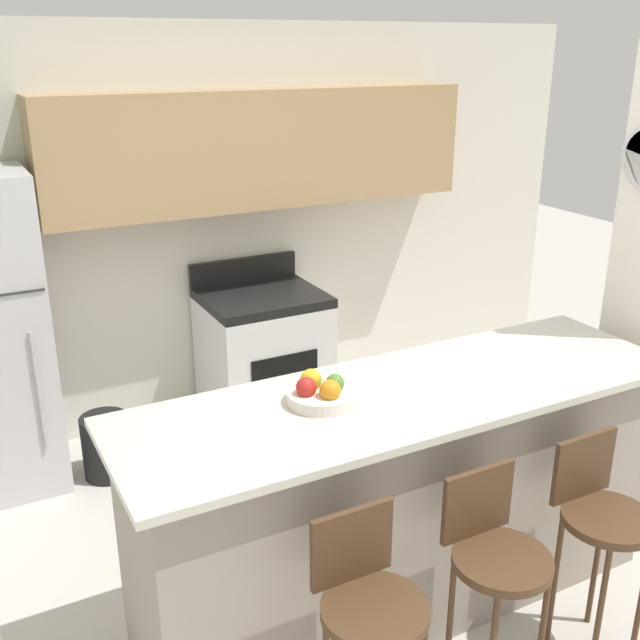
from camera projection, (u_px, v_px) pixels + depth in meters
ground_plane at (399, 598)px, 3.46m from camera, size 14.00×14.00×0.00m
wall_back at (234, 195)px, 4.80m from camera, size 5.60×0.38×2.55m
counter_bar at (403, 499)px, 3.28m from camera, size 2.48×0.75×1.07m
stove_range at (264, 358)px, 4.94m from camera, size 0.75×0.66×1.07m
bar_stool_left at (369, 608)px, 2.51m from camera, size 0.37×0.37×0.95m
bar_stool_mid at (494, 559)px, 2.75m from camera, size 0.37×0.37×0.95m
bar_stool_right at (600, 518)px, 2.99m from camera, size 0.37×0.37×0.95m
fruit_bowl at (320, 392)px, 2.97m from camera, size 0.27×0.27×0.12m
trash_bin at (106, 446)px, 4.40m from camera, size 0.28×0.28×0.38m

